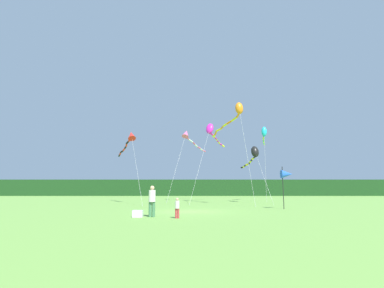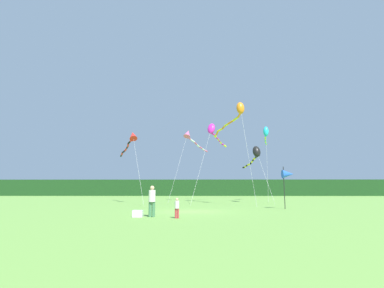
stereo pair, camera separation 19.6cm
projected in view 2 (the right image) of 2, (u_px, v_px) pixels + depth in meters
name	position (u px, v px, depth m)	size (l,w,h in m)	color
ground_plane	(191.00, 212.00, 20.90)	(120.00, 120.00, 0.00)	#6B9E42
distant_treeline	(194.00, 188.00, 65.65)	(108.00, 3.91, 3.54)	#193D19
person_adult	(152.00, 199.00, 17.13)	(0.39, 0.39, 1.79)	#3F724C
person_child	(177.00, 207.00, 16.27)	(0.25, 0.25, 1.12)	#B23338
cooler_box	(138.00, 214.00, 16.89)	(0.58, 0.39, 0.39)	silver
banner_flag_pole	(288.00, 174.00, 23.78)	(0.90, 0.70, 3.39)	black
kite_cyan	(266.00, 133.00, 37.72)	(1.25, 4.74, 9.52)	#B2B2B2
kite_orange	(236.00, 113.00, 30.18)	(3.23, 8.08, 10.30)	#B2B2B2
kite_magenta	(213.00, 131.00, 35.69)	(4.75, 9.75, 9.51)	#B2B2B2
kite_rainbow	(190.00, 136.00, 39.84)	(5.03, 9.84, 9.58)	#B2B2B2
kite_black	(256.00, 153.00, 33.92)	(1.91, 8.06, 6.60)	#B2B2B2
kite_red	(131.00, 139.00, 33.57)	(5.06, 10.38, 8.19)	#B2B2B2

